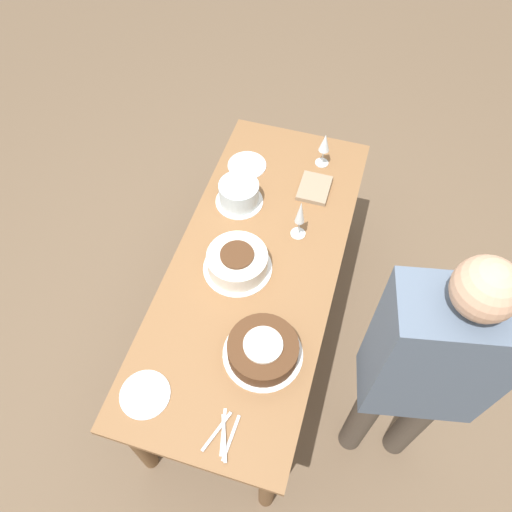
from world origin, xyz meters
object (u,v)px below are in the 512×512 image
wine_glass_far (300,214)px  wine_glass_near (325,144)px  cake_front_chocolate (263,350)px  cake_back_decorated (239,194)px  person_cutting (425,370)px  cake_center_white (237,262)px

wine_glass_far → wine_glass_near: bearing=-0.8°
wine_glass_far → cake_front_chocolate: bearing=-179.0°
cake_back_decorated → wine_glass_near: size_ratio=1.21×
cake_front_chocolate → wine_glass_far: bearing=1.0°
cake_front_chocolate → person_cutting: size_ratio=0.20×
cake_center_white → cake_front_chocolate: cake_center_white is taller
wine_glass_near → wine_glass_far: (-0.48, 0.01, 0.01)m
cake_back_decorated → person_cutting: bearing=-128.4°
cake_center_white → wine_glass_far: size_ratio=1.37×
wine_glass_near → wine_glass_far: wine_glass_far is taller
cake_center_white → cake_front_chocolate: size_ratio=0.96×
cake_back_decorated → person_cutting: size_ratio=0.15×
cake_center_white → wine_glass_near: (0.74, -0.22, 0.08)m
cake_front_chocolate → person_cutting: (0.01, -0.57, 0.19)m
cake_center_white → wine_glass_far: (0.26, -0.21, 0.09)m
person_cutting → cake_back_decorated: bearing=-49.9°
cake_back_decorated → cake_front_chocolate: bearing=-155.5°
cake_front_chocolate → wine_glass_near: bearing=0.2°
cake_front_chocolate → cake_center_white: bearing=31.6°
cake_center_white → person_cutting: size_ratio=0.19×
cake_back_decorated → wine_glass_near: wine_glass_near is taller
cake_center_white → wine_glass_near: size_ratio=1.60×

